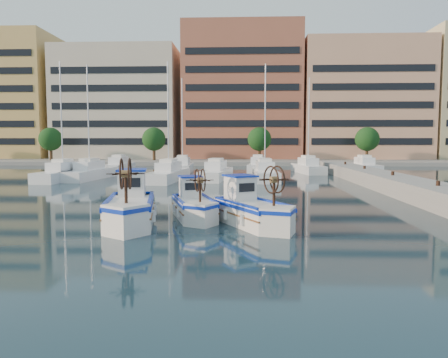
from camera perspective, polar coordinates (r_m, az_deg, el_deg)
ground at (r=21.11m, az=-0.88°, el=-5.63°), size 300.00×300.00×0.00m
quay at (r=31.21m, az=24.65°, el=-1.52°), size 3.00×60.00×1.20m
waterfront at (r=86.43m, az=7.91°, el=9.73°), size 180.00×40.00×25.60m
yacht_marina at (r=48.81m, az=-2.57°, el=1.04°), size 35.77×22.33×11.50m
fishing_boat_a at (r=20.95m, az=-12.11°, el=-3.39°), size 2.91×5.25×3.19m
fishing_boat_b at (r=22.10m, az=-4.01°, el=-3.27°), size 2.77×4.33×2.62m
fishing_boat_c at (r=20.24m, az=3.53°, el=-3.83°), size 3.73×4.74×2.87m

